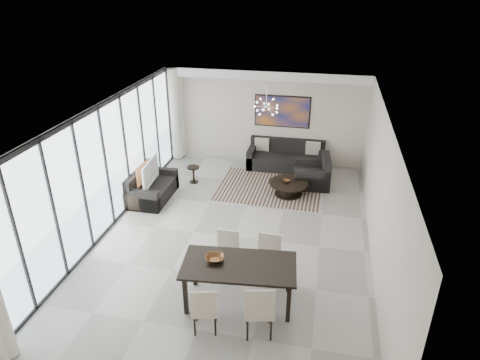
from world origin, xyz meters
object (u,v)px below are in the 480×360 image
(tv_console, at_px, (143,190))
(dining_table, at_px, (239,268))
(sofa_main, at_px, (286,159))
(television, at_px, (146,173))
(coffee_table, at_px, (288,188))

(tv_console, distance_m, dining_table, 4.76)
(sofa_main, xyz_separation_m, tv_console, (-3.48, -2.75, -0.05))
(sofa_main, bearing_deg, tv_console, -141.71)
(tv_console, relative_size, television, 1.34)
(coffee_table, distance_m, television, 3.77)
(coffee_table, relative_size, tv_console, 0.71)
(coffee_table, xyz_separation_m, dining_table, (-0.43, -4.36, 0.54))
(tv_console, bearing_deg, television, -13.71)
(coffee_table, relative_size, sofa_main, 0.46)
(coffee_table, bearing_deg, sofa_main, 98.62)
(dining_table, bearing_deg, sofa_main, 88.46)
(sofa_main, distance_m, dining_table, 6.15)
(sofa_main, bearing_deg, dining_table, -91.54)
(tv_console, height_order, television, television)
(dining_table, bearing_deg, tv_console, 134.45)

